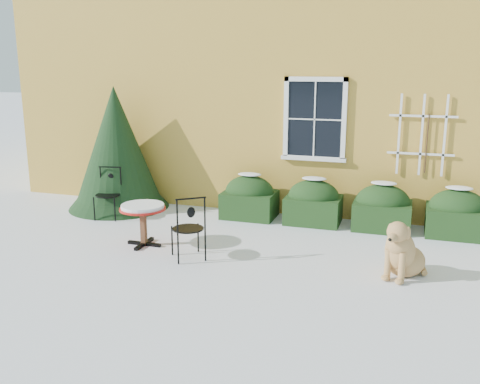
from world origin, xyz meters
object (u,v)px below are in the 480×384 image
(evergreen_shrub, at_px, (117,160))
(patio_chair_far, at_px, (108,193))
(bistro_table, at_px, (143,211))
(patio_chair_near, at_px, (189,227))
(dog, at_px, (402,253))

(evergreen_shrub, xyz_separation_m, patio_chair_far, (0.23, -0.78, -0.53))
(evergreen_shrub, bearing_deg, patio_chair_far, -73.64)
(patio_chair_far, bearing_deg, bistro_table, -52.53)
(evergreen_shrub, height_order, patio_chair_near, evergreen_shrub)
(patio_chair_near, distance_m, dog, 3.24)
(patio_chair_near, bearing_deg, patio_chair_far, -71.48)
(evergreen_shrub, relative_size, patio_chair_far, 2.54)
(dog, bearing_deg, bistro_table, -159.08)
(bistro_table, height_order, patio_chair_far, patio_chair_far)
(patio_chair_far, height_order, dog, patio_chair_far)
(patio_chair_far, bearing_deg, patio_chair_near, -44.94)
(bistro_table, height_order, dog, dog)
(bistro_table, relative_size, patio_chair_near, 0.74)
(evergreen_shrub, bearing_deg, dog, -20.31)
(patio_chair_far, distance_m, dog, 5.87)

